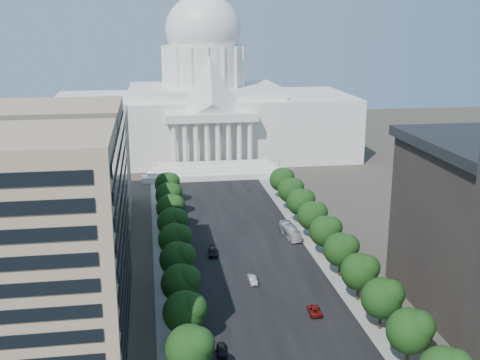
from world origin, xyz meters
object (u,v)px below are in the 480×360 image
car_red (314,310)px  car_dark_b (213,252)px  car_silver (252,280)px  car_dark_a (222,350)px  city_bus (290,231)px

car_red → car_dark_b: size_ratio=0.93×
car_red → car_silver: bearing=-54.1°
car_red → car_dark_a: bearing=35.1°
car_dark_a → car_dark_b: car_dark_b is taller
car_dark_a → car_dark_b: size_ratio=0.79×
car_dark_b → city_bus: size_ratio=0.49×
car_silver → car_dark_b: size_ratio=0.84×
city_bus → car_red: bearing=-100.9°
car_dark_a → city_bus: 59.13m
car_dark_b → car_red: bearing=-59.0°
car_dark_b → car_silver: bearing=-63.9°
car_silver → car_dark_b: 18.23m
car_red → car_dark_b: (-16.29, 32.49, 0.09)m
car_silver → car_dark_b: car_dark_b is taller
car_silver → car_dark_a: bearing=-112.5°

